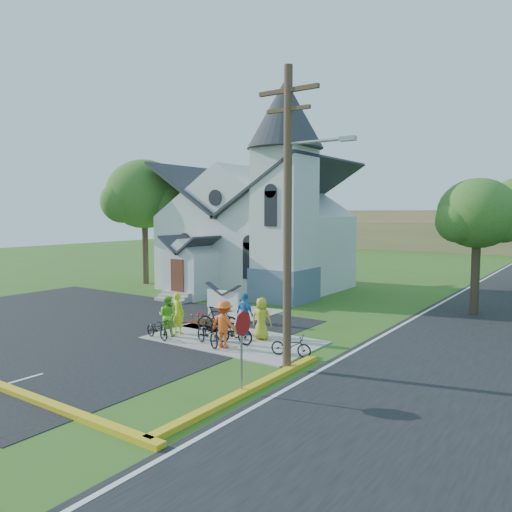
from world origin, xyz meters
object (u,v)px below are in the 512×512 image
Objects in this scene: cyclist_3 at (224,324)px; cyclist_4 at (261,318)px; utility_pole at (289,209)px; stop_sign at (242,334)px; bike_2 at (208,334)px; bike_4 at (291,345)px; cyclist_0 at (178,313)px; bike_1 at (218,319)px; bike_3 at (234,331)px; cyclist_1 at (168,316)px; cyclist_2 at (245,314)px; church_sign at (223,300)px; bike_0 at (157,329)px.

cyclist_3 is 1.06× the size of cyclist_4.
utility_pole is 4.03× the size of stop_sign.
bike_2 reaches higher than bike_4.
cyclist_0 is 1.75m from bike_1.
bike_3 is at bearing -17.54° from bike_2.
cyclist_1 is at bearing 81.74° from bike_4.
utility_pole reaches higher than cyclist_2.
cyclist_2 is (-4.01, 5.62, -0.83)m from stop_sign.
utility_pole is 6.00m from cyclist_4.
church_sign reaches higher than bike_1.
cyclist_1 reaches higher than bike_0.
bike_2 is at bearing 131.57° from bike_3.
cyclist_2 is (-3.94, 2.92, -4.45)m from utility_pole.
cyclist_3 is (3.16, -0.11, 0.07)m from cyclist_1.
church_sign is 4.44m from bike_0.
bike_2 is 1.05× the size of bike_3.
bike_4 is at bearing -30.12° from church_sign.
bike_0 is 0.86× the size of cyclist_2.
cyclist_1 is 0.98× the size of cyclist_4.
bike_0 is 2.44m from bike_2.
cyclist_2 is (2.62, -1.78, -0.07)m from church_sign.
cyclist_0 is at bearing 95.88° from bike_2.
cyclist_0 is 0.99× the size of bike_2.
stop_sign is at bearing -146.26° from bike_3.
cyclist_0 is at bearing 45.03° from cyclist_2.
bike_3 is 1.38m from cyclist_4.
bike_4 is (2.75, 0.45, -0.52)m from cyclist_3.
cyclist_2 reaches higher than cyclist_0.
cyclist_4 is (-2.93, 2.70, -4.48)m from utility_pole.
stop_sign is 1.44× the size of bike_3.
utility_pole is (6.56, -4.70, 4.38)m from church_sign.
cyclist_1 is at bearing 15.45° from bike_0.
bike_4 is at bearing -129.97° from bike_1.
bike_2 is at bearing 157.83° from cyclist_1.
cyclist_1 is 3.16m from cyclist_3.
cyclist_3 is (3.15, -3.87, -0.06)m from church_sign.
church_sign is 3.76m from cyclist_1.
bike_0 is at bearing 155.60° from stop_sign.
bike_4 is at bearing 117.45° from utility_pole.
utility_pole is 5.53× the size of cyclist_2.
stop_sign reaches higher than bike_3.
cyclist_2 reaches higher than bike_0.
cyclist_2 is at bearing 19.52° from bike_2.
cyclist_3 is (-3.42, 0.83, -4.43)m from utility_pole.
utility_pole is 5.82× the size of bike_3.
bike_1 is at bearing 134.71° from stop_sign.
cyclist_4 is (0.50, 1.24, 0.35)m from bike_3.
cyclist_1 reaches higher than bike_3.
cyclist_1 is at bearing 81.41° from cyclist_0.
cyclist_0 is 1.05× the size of cyclist_1.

